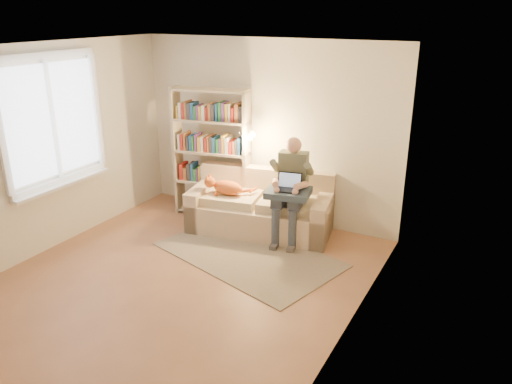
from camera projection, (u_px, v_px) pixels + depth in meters
The scene contains 13 objects.
floor at pixel (178, 282), 5.76m from camera, with size 4.50×4.50×0.00m, color #8F5D41.
ceiling at pixel (164, 48), 4.86m from camera, with size 4.00×4.50×0.02m, color white.
wall_left at pixel (42, 151), 6.20m from camera, with size 0.02×4.50×2.60m, color silver.
wall_right at pixel (353, 208), 4.43m from camera, with size 0.02×4.50×2.60m, color silver.
wall_back at pixel (267, 131), 7.17m from camera, with size 4.00×0.02×2.60m, color silver.
window at pixel (57, 142), 6.31m from camera, with size 0.12×1.52×1.69m.
sofa at pixel (261, 210), 7.02m from camera, with size 2.08×1.23×0.83m.
person at pixel (291, 184), 6.59m from camera, with size 0.48×0.66×1.39m.
cat at pixel (226, 187), 6.92m from camera, with size 0.65×0.32×0.25m.
blanket at pixel (287, 192), 6.51m from camera, with size 0.56×0.46×0.09m, color #2D3C4F.
laptop at pixel (287, 185), 6.48m from camera, with size 0.36×0.31×0.27m.
bookshelf at pixel (212, 147), 7.29m from camera, with size 1.31×0.49×1.92m.
rug at pixel (248, 254), 6.38m from camera, with size 2.28×1.35×0.01m, color gray.
Camera 1 is at (3.17, -4.02, 2.97)m, focal length 35.00 mm.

